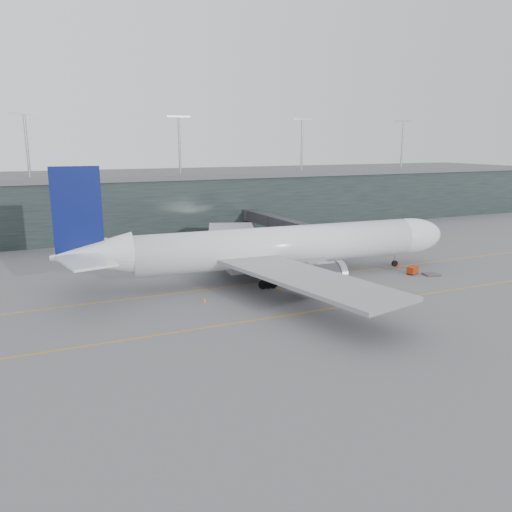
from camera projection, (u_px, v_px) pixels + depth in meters
name	position (u px, v px, depth m)	size (l,w,h in m)	color
ground	(230.00, 280.00, 85.34)	(320.00, 320.00, 0.00)	#5E5E63
taxiline_a	(238.00, 286.00, 81.77)	(160.00, 0.25, 0.02)	orange
taxiline_b	(282.00, 316.00, 67.49)	(160.00, 0.25, 0.02)	orange
taxiline_lead_main	(218.00, 254.00, 105.15)	(0.25, 60.00, 0.02)	orange
terminal	(154.00, 200.00, 135.40)	(240.00, 36.00, 29.00)	black
main_aircraft	(278.00, 247.00, 85.02)	(70.07, 65.77, 19.65)	white
jet_bridge	(283.00, 224.00, 114.37)	(5.89, 42.53, 6.20)	#2C2C31
gse_cart	(413.00, 270.00, 88.72)	(2.38, 1.94, 1.40)	#A12A0B
baggage_dolly	(432.00, 274.00, 88.15)	(2.63, 2.11, 0.26)	#3E3E44
uld_a	(184.00, 264.00, 92.64)	(2.05, 1.72, 1.72)	#3A393F
uld_b	(192.00, 262.00, 94.26)	(1.80, 1.45, 1.63)	#3A393F
uld_c	(208.00, 261.00, 94.55)	(2.29, 1.91, 1.94)	#3A393F
cone_nose	(399.00, 266.00, 93.14)	(0.44, 0.44, 0.70)	#F33F0D
cone_wing_stbd	(327.00, 301.00, 72.79)	(0.39, 0.39, 0.62)	#F13D0D
cone_wing_port	(257.00, 259.00, 99.21)	(0.44, 0.44, 0.69)	#E7590C
cone_tail	(205.00, 300.00, 73.26)	(0.49, 0.49, 0.78)	orange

